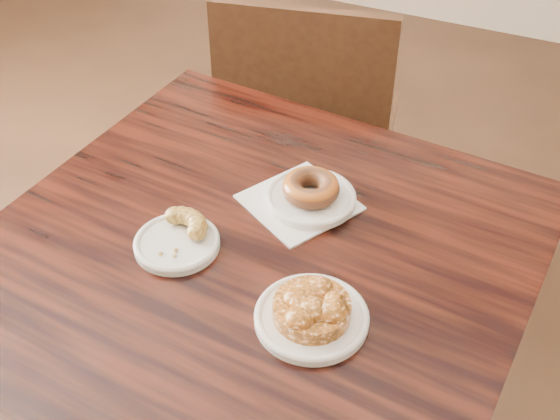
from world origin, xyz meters
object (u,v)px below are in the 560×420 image
at_px(cafe_table, 257,383).
at_px(chair_far, 314,129).
at_px(cruller_fragment, 176,234).
at_px(apple_fritter, 312,307).
at_px(glazed_donut, 311,188).

relative_size(cafe_table, chair_far, 0.99).
relative_size(cafe_table, cruller_fragment, 7.94).
distance_m(cafe_table, chair_far, 0.82).
height_order(apple_fritter, cruller_fragment, apple_fritter).
distance_m(chair_far, apple_fritter, 1.01).
bearing_deg(cruller_fragment, cafe_table, 20.02).
bearing_deg(glazed_donut, cafe_table, -104.98).
distance_m(cafe_table, cruller_fragment, 0.42).
relative_size(glazed_donut, cruller_fragment, 0.92).
bearing_deg(apple_fritter, chair_far, 111.59).
height_order(cafe_table, apple_fritter, apple_fritter).
xyz_separation_m(cafe_table, chair_far, (-0.20, 0.79, 0.08)).
xyz_separation_m(glazed_donut, cruller_fragment, (-0.16, -0.20, -0.01)).
bearing_deg(cafe_table, chair_far, 109.33).
height_order(glazed_donut, apple_fritter, glazed_donut).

